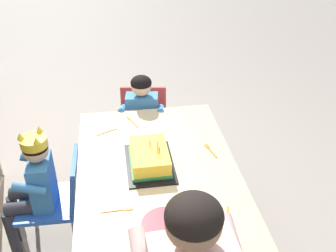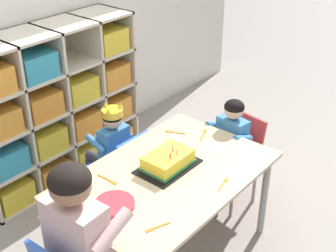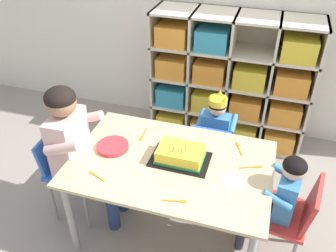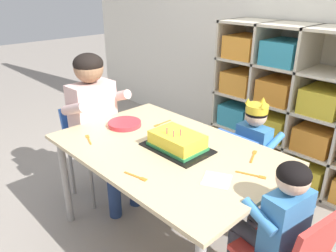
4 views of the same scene
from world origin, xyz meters
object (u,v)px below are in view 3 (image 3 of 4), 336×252
Objects in this scene: fork_scattered_mid_table at (252,167)px; fork_beside_plate_stack at (239,148)px; adult_helper_seated at (77,143)px; fork_by_napkin at (143,135)px; classroom_chair_guest_side at (291,214)px; guest_at_table_side at (278,195)px; classroom_chair_blue at (212,148)px; paper_plate_stack at (113,146)px; fork_near_child_seat at (176,201)px; classroom_chair_adult_side at (68,165)px; child_with_crown at (216,126)px; fork_near_cake_tray at (96,175)px; activity_table at (171,170)px; birthday_cake_on_tray at (180,155)px.

fork_beside_plate_stack is at bearing -79.88° from fork_scattered_mid_table.
fork_by_napkin is at bearing -60.28° from adult_helper_seated.
classroom_chair_guest_side is 0.16m from guest_at_table_side.
classroom_chair_blue is at bearing -166.08° from fork_beside_plate_stack.
paper_plate_stack reaches higher than fork_by_napkin.
classroom_chair_blue is 0.80m from classroom_chair_guest_side.
fork_near_child_seat is (-0.64, -0.31, 0.23)m from classroom_chair_guest_side.
classroom_chair_adult_side is 5.04× the size of fork_beside_plate_stack.
adult_helper_seated reaches higher than fork_by_napkin.
child_with_crown reaches higher than paper_plate_stack.
adult_helper_seated is at bearing 41.65° from child_with_crown.
fork_near_cake_tray is at bearing 163.21° from fork_by_napkin.
activity_table is 1.54× the size of child_with_crown.
adult_helper_seated is 1.60× the size of classroom_chair_guest_side.
classroom_chair_blue is 0.59× the size of adult_helper_seated.
fork_near_child_seat is at bearing -31.62° from paper_plate_stack.
guest_at_table_side is at bearing 134.44° from classroom_chair_blue.
child_with_crown is at bearing -105.75° from fork_near_child_seat.
activity_table is 5.95× the size of paper_plate_stack.
paper_plate_stack is at bearing -44.44° from fork_near_child_seat.
fork_near_cake_tray is at bearing -18.64° from fork_near_child_seat.
birthday_cake_on_tray is at bearing 54.50° from fork_near_cake_tray.
classroom_chair_blue is 0.18m from child_with_crown.
fork_scattered_mid_table is at bearing -86.50° from adult_helper_seated.
fork_near_cake_tray is 0.92× the size of fork_scattered_mid_table.
fork_by_napkin is at bearing 96.04° from fork_near_cake_tray.
guest_at_table_side is (1.40, 0.05, 0.09)m from classroom_chair_adult_side.
fork_beside_plate_stack is (0.33, 0.23, -0.04)m from birthday_cake_on_tray.
fork_near_child_seat is at bearing -77.94° from birthday_cake_on_tray.
adult_helper_seated is 1.29× the size of guest_at_table_side.
adult_helper_seated reaches higher than activity_table.
fork_near_cake_tray is (-0.56, -0.91, 0.13)m from child_with_crown.
classroom_chair_blue is at bearing -60.42° from classroom_chair_adult_side.
child_with_crown is 5.83× the size of fork_scattered_mid_table.
classroom_chair_blue is 4.71× the size of fork_near_child_seat.
classroom_chair_adult_side is at bearing -30.23° from fork_near_child_seat.
classroom_chair_adult_side is at bearing 33.68° from classroom_chair_blue.
fork_near_child_seat is (0.12, -0.30, 0.07)m from activity_table.
adult_helper_seated is 1.42m from classroom_chair_guest_side.
classroom_chair_adult_side is at bearing 38.30° from child_with_crown.
fork_by_napkin is at bearing -66.11° from classroom_chair_adult_side.
classroom_chair_blue is 0.61m from birthday_cake_on_tray.
fork_beside_plate_stack is (-0.38, 0.26, 0.23)m from classroom_chair_guest_side.
guest_at_table_side is 3.92× the size of paper_plate_stack.
classroom_chair_guest_side is at bearing 33.77° from fork_near_cake_tray.
classroom_chair_adult_side is (-0.91, -0.69, -0.07)m from child_with_crown.
guest_at_table_side is at bearing 35.72° from fork_near_cake_tray.
fork_scattered_mid_table is at bearing -145.14° from fork_near_child_seat.
adult_helper_seated is (-0.80, -0.68, 0.16)m from child_with_crown.
child_with_crown is 0.64m from fork_by_napkin.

